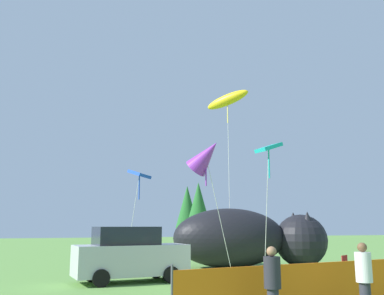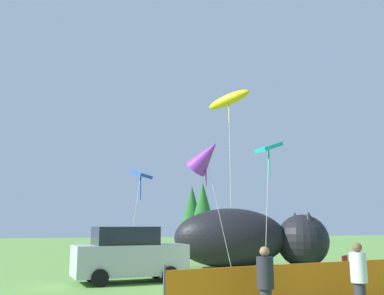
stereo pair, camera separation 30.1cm
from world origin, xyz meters
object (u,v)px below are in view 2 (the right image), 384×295
inflatable_cat (248,240)px  kite_yellow_hero (229,100)px  folding_chair (341,266)px  kite_purple_delta (206,156)px  parked_car (129,255)px  kite_teal_diamond (269,149)px  kite_blue_box (141,176)px  spectator_in_yellow_shirt (265,283)px  spectator_in_blue_shirt (359,277)px

inflatable_cat → kite_yellow_hero: kite_yellow_hero is taller
folding_chair → kite_purple_delta: (-4.29, 3.06, 4.43)m
parked_car → inflatable_cat: bearing=22.1°
parked_car → kite_teal_diamond: bearing=-6.3°
parked_car → kite_blue_box: 6.90m
spectator_in_yellow_shirt → folding_chair: bearing=44.0°
kite_purple_delta → kite_blue_box: bearing=113.4°
folding_chair → inflatable_cat: inflatable_cat is taller
spectator_in_blue_shirt → spectator_in_yellow_shirt: 2.35m
parked_car → spectator_in_yellow_shirt: 8.00m
folding_chair → kite_teal_diamond: (-1.85, 1.97, 4.66)m
kite_teal_diamond → spectator_in_yellow_shirt: bearing=-118.4°
inflatable_cat → spectator_in_yellow_shirt: (-4.80, -11.34, -0.44)m
kite_blue_box → kite_yellow_hero: bearing=-10.9°
parked_car → spectator_in_yellow_shirt: parked_car is taller
folding_chair → spectator_in_yellow_shirt: 8.50m
inflatable_cat → spectator_in_blue_shirt: bearing=-89.0°
parked_car → folding_chair: size_ratio=4.57×
parked_car → kite_yellow_hero: kite_yellow_hero is taller
kite_blue_box → kite_teal_diamond: bearing=-52.1°
folding_chair → spectator_in_blue_shirt: spectator_in_blue_shirt is taller
inflatable_cat → kite_purple_delta: bearing=-128.1°
kite_yellow_hero → kite_blue_box: (-4.62, 0.89, -4.21)m
parked_car → kite_blue_box: bearing=69.6°
parked_car → spectator_in_blue_shirt: 8.69m
spectator_in_blue_shirt → parked_car: bearing=116.9°
parked_car → kite_teal_diamond: kite_teal_diamond is taller
kite_teal_diamond → kite_blue_box: size_ratio=1.13×
spectator_in_blue_shirt → kite_purple_delta: bearing=93.4°
spectator_in_yellow_shirt → kite_purple_delta: size_ratio=0.27×
parked_car → folding_chair: (7.69, -1.93, -0.43)m
inflatable_cat → kite_teal_diamond: 5.24m
parked_car → kite_teal_diamond: 7.21m
folding_chair → kite_blue_box: (-6.28, 7.66, 4.01)m
kite_yellow_hero → spectator_in_yellow_shirt: bearing=-109.3°
kite_teal_diamond → spectator_in_blue_shirt: bearing=-103.8°
inflatable_cat → kite_yellow_hero: size_ratio=0.83×
folding_chair → kite_purple_delta: bearing=24.0°
kite_purple_delta → spectator_in_yellow_shirt: bearing=-101.5°
spectator_in_yellow_shirt → kite_blue_box: (-0.18, 13.57, 3.68)m
spectator_in_yellow_shirt → kite_yellow_hero: (4.44, 12.68, 7.89)m
spectator_in_blue_shirt → kite_teal_diamond: size_ratio=0.30×
folding_chair → spectator_in_yellow_shirt: (-6.11, -5.90, 0.33)m
parked_car → inflatable_cat: size_ratio=0.54×
folding_chair → spectator_in_blue_shirt: bearing=116.6°
inflatable_cat → kite_teal_diamond: size_ratio=1.41×
spectator_in_blue_shirt → kite_yellow_hero: (2.10, 12.59, 7.87)m
spectator_in_yellow_shirt → kite_teal_diamond: 9.94m
parked_car → kite_blue_box: (1.40, 5.73, 3.59)m
spectator_in_yellow_shirt → kite_blue_box: kite_blue_box is taller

